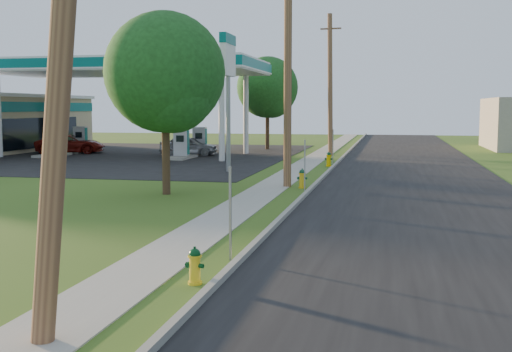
{
  "coord_description": "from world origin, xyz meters",
  "views": [
    {
      "loc": [
        3.54,
        -8.73,
        3.22
      ],
      "look_at": [
        0.0,
        8.0,
        1.4
      ],
      "focal_mm": 45.0,
      "sensor_mm": 36.0,
      "label": 1
    }
  ],
  "objects_px": {
    "hydrant_mid": "(302,179)",
    "hydrant_far": "(329,159)",
    "tree_lot": "(269,90)",
    "utility_pole_mid": "(288,65)",
    "utility_pole_far": "(330,84)",
    "fuel_pump_se": "(200,144)",
    "fuel_pump_sw": "(81,143)",
    "car_red": "(71,144)",
    "price_pylon": "(228,63)",
    "hydrant_near": "(195,266)",
    "fuel_pump_ne": "(181,148)",
    "car_silver": "(189,146)",
    "fuel_pump_nw": "(52,146)",
    "tree_verge": "(167,77)"
  },
  "relations": [
    {
      "from": "hydrant_mid",
      "to": "hydrant_far",
      "type": "distance_m",
      "value": 9.91
    },
    {
      "from": "utility_pole_mid",
      "to": "hydrant_far",
      "type": "distance_m",
      "value": 10.69
    },
    {
      "from": "car_red",
      "to": "price_pylon",
      "type": "bearing_deg",
      "value": -142.55
    },
    {
      "from": "fuel_pump_sw",
      "to": "hydrant_mid",
      "type": "relative_size",
      "value": 4.0
    },
    {
      "from": "fuel_pump_se",
      "to": "car_silver",
      "type": "height_order",
      "value": "fuel_pump_se"
    },
    {
      "from": "fuel_pump_nw",
      "to": "car_silver",
      "type": "xyz_separation_m",
      "value": [
        8.58,
        2.78,
        -0.06
      ]
    },
    {
      "from": "fuel_pump_sw",
      "to": "car_red",
      "type": "distance_m",
      "value": 0.93
    },
    {
      "from": "hydrant_far",
      "to": "car_red",
      "type": "distance_m",
      "value": 20.07
    },
    {
      "from": "utility_pole_mid",
      "to": "car_red",
      "type": "relative_size",
      "value": 2.05
    },
    {
      "from": "fuel_pump_sw",
      "to": "hydrant_mid",
      "type": "height_order",
      "value": "fuel_pump_sw"
    },
    {
      "from": "utility_pole_mid",
      "to": "fuel_pump_se",
      "type": "relative_size",
      "value": 3.06
    },
    {
      "from": "price_pylon",
      "to": "hydrant_mid",
      "type": "xyz_separation_m",
      "value": [
        4.55,
        -5.77,
        -5.04
      ]
    },
    {
      "from": "price_pylon",
      "to": "tree_verge",
      "type": "xyz_separation_m",
      "value": [
        -0.08,
        -8.69,
        -1.09
      ]
    },
    {
      "from": "utility_pole_mid",
      "to": "fuel_pump_ne",
      "type": "height_order",
      "value": "utility_pole_mid"
    },
    {
      "from": "car_red",
      "to": "hydrant_mid",
      "type": "bearing_deg",
      "value": -146.96
    },
    {
      "from": "utility_pole_far",
      "to": "fuel_pump_se",
      "type": "bearing_deg",
      "value": -173.59
    },
    {
      "from": "tree_verge",
      "to": "car_red",
      "type": "bearing_deg",
      "value": 126.41
    },
    {
      "from": "tree_verge",
      "to": "hydrant_far",
      "type": "bearing_deg",
      "value": 69.73
    },
    {
      "from": "tree_verge",
      "to": "car_red",
      "type": "height_order",
      "value": "tree_verge"
    },
    {
      "from": "car_red",
      "to": "car_silver",
      "type": "relative_size",
      "value": 1.23
    },
    {
      "from": "utility_pole_far",
      "to": "hydrant_far",
      "type": "relative_size",
      "value": 11.54
    },
    {
      "from": "fuel_pump_se",
      "to": "tree_lot",
      "type": "distance_m",
      "value": 8.21
    },
    {
      "from": "utility_pole_far",
      "to": "hydrant_mid",
      "type": "bearing_deg",
      "value": -87.96
    },
    {
      "from": "fuel_pump_ne",
      "to": "hydrant_mid",
      "type": "height_order",
      "value": "fuel_pump_ne"
    },
    {
      "from": "tree_lot",
      "to": "hydrant_near",
      "type": "height_order",
      "value": "tree_lot"
    },
    {
      "from": "fuel_pump_sw",
      "to": "hydrant_near",
      "type": "xyz_separation_m",
      "value": [
        18.57,
        -31.74,
        -0.38
      ]
    },
    {
      "from": "tree_lot",
      "to": "hydrant_mid",
      "type": "relative_size",
      "value": 8.99
    },
    {
      "from": "price_pylon",
      "to": "hydrant_near",
      "type": "height_order",
      "value": "price_pylon"
    },
    {
      "from": "hydrant_mid",
      "to": "car_silver",
      "type": "distance_m",
      "value": 18.9
    },
    {
      "from": "hydrant_far",
      "to": "fuel_pump_nw",
      "type": "bearing_deg",
      "value": 169.8
    },
    {
      "from": "fuel_pump_se",
      "to": "hydrant_mid",
      "type": "bearing_deg",
      "value": -61.05
    },
    {
      "from": "price_pylon",
      "to": "tree_verge",
      "type": "relative_size",
      "value": 1.01
    },
    {
      "from": "fuel_pump_nw",
      "to": "car_silver",
      "type": "distance_m",
      "value": 9.02
    },
    {
      "from": "price_pylon",
      "to": "car_silver",
      "type": "distance_m",
      "value": 12.56
    },
    {
      "from": "fuel_pump_sw",
      "to": "tree_lot",
      "type": "height_order",
      "value": "tree_lot"
    },
    {
      "from": "fuel_pump_se",
      "to": "tree_verge",
      "type": "relative_size",
      "value": 0.47
    },
    {
      "from": "fuel_pump_se",
      "to": "price_pylon",
      "type": "bearing_deg",
      "value": -66.5
    },
    {
      "from": "fuel_pump_nw",
      "to": "car_silver",
      "type": "relative_size",
      "value": 0.82
    },
    {
      "from": "hydrant_near",
      "to": "tree_lot",
      "type": "bearing_deg",
      "value": 98.84
    },
    {
      "from": "fuel_pump_ne",
      "to": "car_red",
      "type": "height_order",
      "value": "fuel_pump_ne"
    },
    {
      "from": "fuel_pump_se",
      "to": "tree_verge",
      "type": "height_order",
      "value": "tree_verge"
    },
    {
      "from": "utility_pole_far",
      "to": "car_red",
      "type": "xyz_separation_m",
      "value": [
        -18.23,
        -1.87,
        -4.14
      ]
    },
    {
      "from": "fuel_pump_sw",
      "to": "hydrant_mid",
      "type": "distance_m",
      "value": 25.35
    },
    {
      "from": "tree_verge",
      "to": "tree_lot",
      "type": "xyz_separation_m",
      "value": [
        -1.25,
        26.42,
        0.28
      ]
    },
    {
      "from": "fuel_pump_sw",
      "to": "tree_lot",
      "type": "xyz_separation_m",
      "value": [
        12.66,
        6.22,
        3.9
      ]
    },
    {
      "from": "utility_pole_mid",
      "to": "car_red",
      "type": "distance_m",
      "value": 24.72
    },
    {
      "from": "fuel_pump_ne",
      "to": "hydrant_far",
      "type": "distance_m",
      "value": 10.23
    },
    {
      "from": "utility_pole_mid",
      "to": "price_pylon",
      "type": "height_order",
      "value": "utility_pole_mid"
    },
    {
      "from": "fuel_pump_sw",
      "to": "car_red",
      "type": "bearing_deg",
      "value": -110.89
    },
    {
      "from": "fuel_pump_ne",
      "to": "car_silver",
      "type": "bearing_deg",
      "value": 98.62
    }
  ]
}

